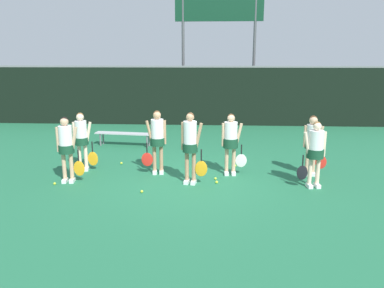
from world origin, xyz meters
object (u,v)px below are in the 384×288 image
object	(u,v)px
tennis_ball_0	(215,179)
tennis_ball_5	(121,163)
bench_courtside	(124,135)
tennis_ball_1	(55,184)
player_6	(312,140)
tennis_ball_4	(217,182)
player_5	(231,139)
player_1	(191,142)
scoreboard	(219,14)
player_0	(66,144)
player_4	(157,137)
tennis_ball_3	(235,166)
tennis_ball_2	(142,191)
player_2	(315,149)
player_3	(82,137)

from	to	relation	value
tennis_ball_0	tennis_ball_5	size ratio (longest dim) A/B	0.95
bench_courtside	tennis_ball_1	xyz separation A→B (m)	(-0.78, -4.23, -0.38)
player_6	tennis_ball_4	world-z (taller)	player_6
player_5	tennis_ball_0	bearing A→B (deg)	-132.90
player_1	player_6	xyz separation A→B (m)	(3.18, 0.88, -0.11)
scoreboard	tennis_ball_4	size ratio (longest dim) A/B	90.49
player_5	tennis_ball_1	world-z (taller)	player_5
bench_courtside	player_6	xyz separation A→B (m)	(5.78, -3.05, 0.54)
player_0	player_4	size ratio (longest dim) A/B	0.97
bench_courtside	tennis_ball_3	xyz separation A→B (m)	(3.81, -2.39, -0.38)
player_5	tennis_ball_0	size ratio (longest dim) A/B	25.97
player_5	tennis_ball_4	bearing A→B (deg)	-118.68
player_1	tennis_ball_5	size ratio (longest dim) A/B	26.76
tennis_ball_2	tennis_ball_5	size ratio (longest dim) A/B	0.96
tennis_ball_4	tennis_ball_1	bearing A→B (deg)	-175.28
tennis_ball_4	tennis_ball_5	world-z (taller)	tennis_ball_4
tennis_ball_2	tennis_ball_3	distance (m)	3.24
tennis_ball_3	player_0	bearing A→B (deg)	-159.67
tennis_ball_3	player_1	bearing A→B (deg)	-128.21
player_5	tennis_ball_4	xyz separation A→B (m)	(-0.37, -0.76, -0.95)
tennis_ball_2	player_0	bearing A→B (deg)	161.56
scoreboard	bench_courtside	xyz separation A→B (m)	(-3.37, -5.95, -4.68)
player_1	tennis_ball_2	xyz separation A→B (m)	(-1.11, -0.73, -1.03)
player_6	tennis_ball_0	bearing A→B (deg)	-160.73
tennis_ball_3	tennis_ball_4	world-z (taller)	tennis_ball_4
player_0	player_4	bearing A→B (deg)	14.85
player_2	tennis_ball_0	size ratio (longest dim) A/B	25.49
player_0	tennis_ball_4	world-z (taller)	player_0
player_1	player_4	world-z (taller)	player_1
tennis_ball_0	tennis_ball_2	size ratio (longest dim) A/B	0.99
player_2	tennis_ball_0	distance (m)	2.59
tennis_ball_2	tennis_ball_5	bearing A→B (deg)	114.39
player_6	tennis_ball_5	distance (m)	5.47
player_1	player_6	distance (m)	3.30
bench_courtside	player_2	bearing A→B (deg)	-28.81
bench_courtside	player_6	size ratio (longest dim) A/B	1.32
scoreboard	player_5	xyz separation A→B (m)	(0.26, -9.09, -4.11)
player_4	tennis_ball_2	xyz separation A→B (m)	(-0.16, -1.51, -1.00)
player_1	player_6	bearing A→B (deg)	24.93
player_0	tennis_ball_4	distance (m)	3.89
player_0	tennis_ball_3	world-z (taller)	player_0
player_3	player_6	distance (m)	6.26
player_2	player_4	size ratio (longest dim) A/B	0.94
scoreboard	player_4	xyz separation A→B (m)	(-1.71, -9.10, -4.07)
player_4	tennis_ball_2	world-z (taller)	player_4
bench_courtside	tennis_ball_4	world-z (taller)	bench_courtside
tennis_ball_4	tennis_ball_5	distance (m)	3.23
tennis_ball_4	tennis_ball_2	bearing A→B (deg)	-156.64
scoreboard	bench_courtside	distance (m)	8.29
player_0	player_2	size ratio (longest dim) A/B	1.03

